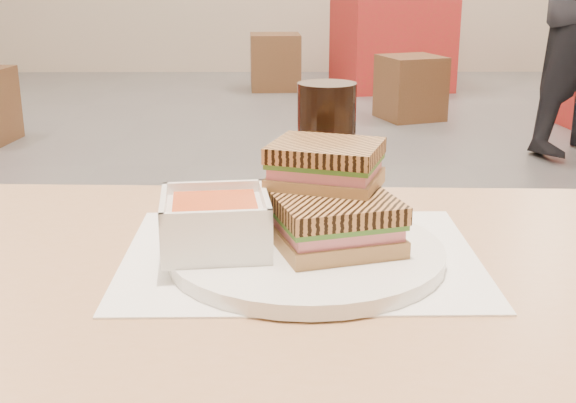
{
  "coord_description": "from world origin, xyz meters",
  "views": [
    {
      "loc": [
        0.0,
        -2.74,
        1.06
      ],
      "look_at": [
        0.01,
        -2.0,
        0.82
      ],
      "focal_mm": 46.85,
      "sensor_mm": 36.0,
      "label": 1
    }
  ],
  "objects_px": {
    "panini_lower": "(337,224)",
    "bg_chair_1l": "(410,88)",
    "bg_table_2": "(391,43)",
    "bg_chair_2r": "(386,65)",
    "main_table": "(419,388)",
    "cola_glass": "(326,145)",
    "soup_bowl": "(215,225)",
    "bg_chair_2l": "(275,62)",
    "plate": "(306,253)"
  },
  "relations": [
    {
      "from": "main_table",
      "to": "panini_lower",
      "type": "relative_size",
      "value": 8.35
    },
    {
      "from": "bg_chair_2r",
      "to": "plate",
      "type": "bearing_deg",
      "value": -98.64
    },
    {
      "from": "cola_glass",
      "to": "bg_table_2",
      "type": "relative_size",
      "value": 0.15
    },
    {
      "from": "soup_bowl",
      "to": "plate",
      "type": "bearing_deg",
      "value": 3.02
    },
    {
      "from": "main_table",
      "to": "bg_chair_2r",
      "type": "bearing_deg",
      "value": 82.56
    },
    {
      "from": "cola_glass",
      "to": "bg_chair_2l",
      "type": "height_order",
      "value": "cola_glass"
    },
    {
      "from": "plate",
      "to": "bg_chair_1l",
      "type": "relative_size",
      "value": 0.59
    },
    {
      "from": "bg_chair_2l",
      "to": "main_table",
      "type": "bearing_deg",
      "value": -88.11
    },
    {
      "from": "bg_chair_2r",
      "to": "soup_bowl",
      "type": "bearing_deg",
      "value": -99.55
    },
    {
      "from": "plate",
      "to": "soup_bowl",
      "type": "relative_size",
      "value": 2.4
    },
    {
      "from": "main_table",
      "to": "plate",
      "type": "xyz_separation_m",
      "value": [
        -0.12,
        0.07,
        0.12
      ]
    },
    {
      "from": "soup_bowl",
      "to": "bg_chair_2r",
      "type": "xyz_separation_m",
      "value": [
        0.99,
        5.87,
        -0.58
      ]
    },
    {
      "from": "soup_bowl",
      "to": "panini_lower",
      "type": "xyz_separation_m",
      "value": [
        0.13,
        -0.0,
        0.0
      ]
    },
    {
      "from": "bg_chair_1l",
      "to": "soup_bowl",
      "type": "bearing_deg",
      "value": -102.19
    },
    {
      "from": "bg_table_2",
      "to": "bg_chair_2l",
      "type": "xyz_separation_m",
      "value": [
        -1.02,
        -0.11,
        -0.15
      ]
    },
    {
      "from": "soup_bowl",
      "to": "cola_glass",
      "type": "distance_m",
      "value": 0.25
    },
    {
      "from": "soup_bowl",
      "to": "bg_chair_1l",
      "type": "bearing_deg",
      "value": 77.81
    },
    {
      "from": "cola_glass",
      "to": "bg_chair_2r",
      "type": "bearing_deg",
      "value": 81.37
    },
    {
      "from": "plate",
      "to": "cola_glass",
      "type": "distance_m",
      "value": 0.22
    },
    {
      "from": "plate",
      "to": "soup_bowl",
      "type": "bearing_deg",
      "value": -176.98
    },
    {
      "from": "bg_chair_2l",
      "to": "bg_chair_2r",
      "type": "relative_size",
      "value": 1.12
    },
    {
      "from": "plate",
      "to": "panini_lower",
      "type": "xyz_separation_m",
      "value": [
        0.03,
        -0.01,
        0.03
      ]
    },
    {
      "from": "cola_glass",
      "to": "bg_chair_1l",
      "type": "bearing_deg",
      "value": 78.86
    },
    {
      "from": "soup_bowl",
      "to": "cola_glass",
      "type": "xyz_separation_m",
      "value": [
        0.13,
        0.21,
        0.04
      ]
    },
    {
      "from": "cola_glass",
      "to": "bg_table_2",
      "type": "height_order",
      "value": "cola_glass"
    },
    {
      "from": "plate",
      "to": "cola_glass",
      "type": "bearing_deg",
      "value": 80.94
    },
    {
      "from": "main_table",
      "to": "bg_chair_2l",
      "type": "bearing_deg",
      "value": 91.89
    },
    {
      "from": "soup_bowl",
      "to": "bg_chair_1l",
      "type": "distance_m",
      "value": 4.7
    },
    {
      "from": "bg_chair_2r",
      "to": "bg_chair_1l",
      "type": "bearing_deg",
      "value": -90.11
    },
    {
      "from": "soup_bowl",
      "to": "bg_chair_2r",
      "type": "distance_m",
      "value": 5.98
    },
    {
      "from": "plate",
      "to": "main_table",
      "type": "bearing_deg",
      "value": -30.67
    },
    {
      "from": "main_table",
      "to": "bg_chair_1l",
      "type": "relative_size",
      "value": 2.44
    },
    {
      "from": "soup_bowl",
      "to": "panini_lower",
      "type": "height_order",
      "value": "soup_bowl"
    },
    {
      "from": "bg_chair_2l",
      "to": "cola_glass",
      "type": "bearing_deg",
      "value": -88.87
    },
    {
      "from": "plate",
      "to": "panini_lower",
      "type": "height_order",
      "value": "panini_lower"
    },
    {
      "from": "main_table",
      "to": "cola_glass",
      "type": "bearing_deg",
      "value": 107.38
    },
    {
      "from": "bg_table_2",
      "to": "bg_chair_2r",
      "type": "bearing_deg",
      "value": -112.96
    },
    {
      "from": "bg_table_2",
      "to": "bg_chair_2r",
      "type": "relative_size",
      "value": 2.44
    },
    {
      "from": "cola_glass",
      "to": "bg_chair_2l",
      "type": "relative_size",
      "value": 0.34
    },
    {
      "from": "main_table",
      "to": "bg_table_2",
      "type": "xyz_separation_m",
      "value": [
        0.83,
        6.06,
        -0.24
      ]
    },
    {
      "from": "cola_glass",
      "to": "bg_table_2",
      "type": "xyz_separation_m",
      "value": [
        0.91,
        5.79,
        -0.44
      ]
    },
    {
      "from": "cola_glass",
      "to": "bg_chair_2l",
      "type": "distance_m",
      "value": 5.71
    },
    {
      "from": "main_table",
      "to": "bg_chair_2l",
      "type": "height_order",
      "value": "main_table"
    },
    {
      "from": "main_table",
      "to": "bg_table_2",
      "type": "height_order",
      "value": "bg_table_2"
    },
    {
      "from": "bg_chair_1l",
      "to": "bg_chair_2l",
      "type": "distance_m",
      "value": 1.65
    },
    {
      "from": "main_table",
      "to": "cola_glass",
      "type": "distance_m",
      "value": 0.34
    },
    {
      "from": "main_table",
      "to": "panini_lower",
      "type": "bearing_deg",
      "value": 143.14
    },
    {
      "from": "cola_glass",
      "to": "bg_chair_1l",
      "type": "height_order",
      "value": "cola_glass"
    },
    {
      "from": "panini_lower",
      "to": "bg_chair_1l",
      "type": "relative_size",
      "value": 0.29
    },
    {
      "from": "plate",
      "to": "soup_bowl",
      "type": "height_order",
      "value": "soup_bowl"
    }
  ]
}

